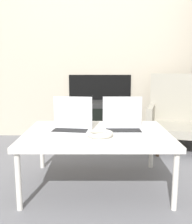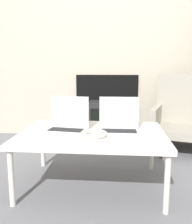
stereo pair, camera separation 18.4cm
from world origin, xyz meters
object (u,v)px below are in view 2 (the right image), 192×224
object	(u,v)px
laptop_left	(68,123)
headphones	(94,134)
armchair	(186,114)
tv	(106,121)
laptop_right	(119,124)
phone	(125,142)

from	to	relation	value
laptop_left	headphones	world-z (taller)	laptop_left
armchair	headphones	bearing A→B (deg)	-113.35
tv	laptop_right	bearing A→B (deg)	-82.72
laptop_left	armchair	size ratio (longest dim) A/B	0.39
tv	headphones	bearing A→B (deg)	-90.99
laptop_right	tv	bearing A→B (deg)	96.94
laptop_left	laptop_right	xyz separation A→B (m)	(0.38, 0.00, 0.00)
laptop_left	phone	bearing A→B (deg)	-25.18
phone	armchair	bearing A→B (deg)	60.15
laptop_left	armchair	world-z (taller)	armchair
laptop_right	tv	distance (m)	1.19
headphones	armchair	bearing A→B (deg)	49.90
laptop_right	armchair	world-z (taller)	armchair
tv	armchair	distance (m)	0.91
phone	tv	bearing A→B (deg)	97.31
laptop_left	laptop_right	size ratio (longest dim) A/B	1.08
phone	tv	size ratio (longest dim) A/B	0.30
laptop_left	headphones	xyz separation A→B (m)	(0.21, -0.13, -0.05)
laptop_right	phone	distance (m)	0.28
headphones	armchair	xyz separation A→B (m)	(0.90, 1.07, -0.05)
laptop_left	headphones	bearing A→B (deg)	-23.79
laptop_left	laptop_right	world-z (taller)	same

